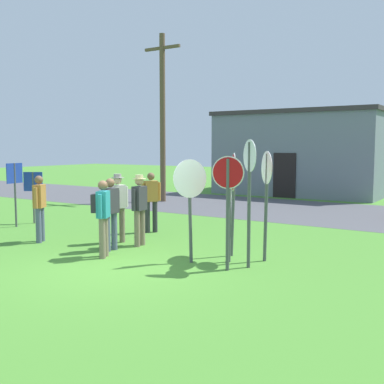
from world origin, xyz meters
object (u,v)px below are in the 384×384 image
at_px(person_in_dark_shirt, 40,205).
at_px(person_in_teal, 139,206).
at_px(stop_sign_rear_right, 266,187).
at_px(person_holding_notes, 110,210).
at_px(stop_sign_leaning_left, 229,200).
at_px(info_panel_leftmost, 15,183).
at_px(person_on_left, 118,204).
at_px(person_in_blue, 151,199).
at_px(stop_sign_leaning_right, 249,183).
at_px(utility_pole, 163,115).
at_px(person_with_sunhat, 102,213).
at_px(stop_sign_tallest, 233,185).
at_px(info_panel_middle, 33,188).
at_px(stop_sign_nearest, 190,192).
at_px(stop_sign_far_back, 228,195).

xyz_separation_m(person_in_dark_shirt, person_in_teal, (2.41, 1.02, 0.03)).
xyz_separation_m(stop_sign_rear_right, person_in_dark_shirt, (-5.62, -1.29, -0.62)).
bearing_deg(person_holding_notes, stop_sign_leaning_left, 10.89).
bearing_deg(person_in_teal, person_holding_notes, -106.10).
bearing_deg(stop_sign_leaning_left, info_panel_leftmost, 177.63).
relative_size(person_on_left, person_in_teal, 1.00).
bearing_deg(person_on_left, person_in_blue, 96.58).
height_order(stop_sign_rear_right, stop_sign_leaning_right, stop_sign_leaning_right).
relative_size(stop_sign_leaning_left, info_panel_leftmost, 1.00).
xyz_separation_m(utility_pole, person_with_sunhat, (5.14, -9.13, -2.79)).
xyz_separation_m(stop_sign_tallest, person_in_blue, (-3.27, 1.27, -0.62)).
bearing_deg(info_panel_middle, stop_sign_leaning_right, -8.57).
bearing_deg(info_panel_leftmost, info_panel_middle, 96.86).
bearing_deg(stop_sign_nearest, person_in_blue, 141.07).
distance_m(person_with_sunhat, info_panel_middle, 5.47).
bearing_deg(stop_sign_leaning_left, person_in_blue, 152.50).
distance_m(stop_sign_far_back, person_in_teal, 3.06).
height_order(person_in_blue, person_with_sunhat, same).
bearing_deg(person_in_dark_shirt, stop_sign_rear_right, 12.90).
height_order(stop_sign_nearest, person_in_blue, stop_sign_nearest).
height_order(person_holding_notes, person_in_dark_shirt, same).
bearing_deg(info_panel_leftmost, stop_sign_leaning_right, -3.51).
bearing_deg(person_holding_notes, stop_sign_tallest, 22.31).
bearing_deg(stop_sign_leaning_right, stop_sign_leaning_left, 161.70).
height_order(stop_sign_nearest, person_with_sunhat, stop_sign_nearest).
height_order(utility_pole, stop_sign_leaning_right, utility_pole).
height_order(stop_sign_leaning_left, person_with_sunhat, stop_sign_leaning_left).
bearing_deg(info_panel_leftmost, person_holding_notes, -10.43).
height_order(stop_sign_tallest, stop_sign_leaning_right, stop_sign_leaning_right).
xyz_separation_m(person_with_sunhat, info_panel_middle, (-5.02, 2.17, 0.13)).
bearing_deg(stop_sign_leaning_right, person_in_dark_shirt, -173.82).
xyz_separation_m(utility_pole, person_in_dark_shirt, (2.65, -8.78, -2.82)).
height_order(stop_sign_far_back, person_on_left, stop_sign_far_back).
xyz_separation_m(stop_sign_tallest, info_panel_leftmost, (-7.26, -0.23, -0.25)).
distance_m(utility_pole, person_with_sunhat, 10.84).
distance_m(stop_sign_rear_right, person_with_sunhat, 3.58).
xyz_separation_m(stop_sign_leaning_right, stop_sign_nearest, (-1.23, -0.26, -0.22)).
distance_m(stop_sign_nearest, person_in_blue, 3.62).
bearing_deg(stop_sign_nearest, stop_sign_leaning_left, 33.22).
xyz_separation_m(stop_sign_tallest, person_in_dark_shirt, (-4.81, -1.32, -0.62)).
bearing_deg(stop_sign_nearest, person_on_left, 165.46).
bearing_deg(person_in_dark_shirt, person_holding_notes, 6.30).
height_order(person_in_dark_shirt, person_in_teal, person_in_teal).
xyz_separation_m(utility_pole, stop_sign_rear_right, (8.26, -7.50, -2.20)).
bearing_deg(person_in_blue, stop_sign_leaning_right, -26.31).
bearing_deg(stop_sign_far_back, person_holding_notes, 178.80).
bearing_deg(person_with_sunhat, person_in_blue, 107.98).
distance_m(person_holding_notes, person_in_teal, 0.81).
distance_m(person_in_blue, person_with_sunhat, 3.09).
distance_m(stop_sign_far_back, person_with_sunhat, 2.91).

